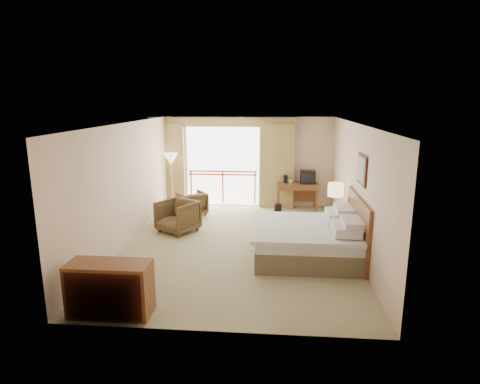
# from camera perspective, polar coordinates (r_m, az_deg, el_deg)

# --- Properties ---
(floor) EXTENTS (7.00, 7.00, 0.00)m
(floor) POSITION_cam_1_polar(r_m,az_deg,el_deg) (9.12, -0.14, -7.46)
(floor) COLOR #968F66
(floor) RESTS_ON ground
(ceiling) EXTENTS (7.00, 7.00, 0.00)m
(ceiling) POSITION_cam_1_polar(r_m,az_deg,el_deg) (8.56, -0.15, 9.73)
(ceiling) COLOR white
(ceiling) RESTS_ON wall_back
(wall_back) EXTENTS (5.00, 0.00, 5.00)m
(wall_back) POSITION_cam_1_polar(r_m,az_deg,el_deg) (12.18, 1.29, 4.32)
(wall_back) COLOR beige
(wall_back) RESTS_ON ground
(wall_front) EXTENTS (5.00, 0.00, 5.00)m
(wall_front) POSITION_cam_1_polar(r_m,az_deg,el_deg) (5.39, -3.40, -6.98)
(wall_front) COLOR beige
(wall_front) RESTS_ON ground
(wall_left) EXTENTS (0.00, 7.00, 7.00)m
(wall_left) POSITION_cam_1_polar(r_m,az_deg,el_deg) (9.29, -15.69, 1.10)
(wall_left) COLOR beige
(wall_left) RESTS_ON ground
(wall_right) EXTENTS (0.00, 7.00, 7.00)m
(wall_right) POSITION_cam_1_polar(r_m,az_deg,el_deg) (8.89, 16.13, 0.54)
(wall_right) COLOR beige
(wall_right) RESTS_ON ground
(balcony_door) EXTENTS (2.40, 0.00, 2.40)m
(balcony_door) POSITION_cam_1_polar(r_m,az_deg,el_deg) (12.26, -2.47, 3.65)
(balcony_door) COLOR white
(balcony_door) RESTS_ON wall_back
(balcony_railing) EXTENTS (2.09, 0.03, 1.02)m
(balcony_railing) POSITION_cam_1_polar(r_m,az_deg,el_deg) (12.30, -2.46, 1.86)
(balcony_railing) COLOR red
(balcony_railing) RESTS_ON wall_back
(curtain_left) EXTENTS (1.00, 0.26, 2.50)m
(curtain_left) POSITION_cam_1_polar(r_m,az_deg,el_deg) (12.44, -10.12, 3.84)
(curtain_left) COLOR olive
(curtain_left) RESTS_ON wall_back
(curtain_right) EXTENTS (1.00, 0.26, 2.50)m
(curtain_right) POSITION_cam_1_polar(r_m,az_deg,el_deg) (12.02, 5.29, 3.67)
(curtain_right) COLOR olive
(curtain_right) RESTS_ON wall_back
(valance) EXTENTS (4.40, 0.22, 0.28)m
(valance) POSITION_cam_1_polar(r_m,az_deg,el_deg) (12.01, -2.59, 9.94)
(valance) COLOR olive
(valance) RESTS_ON wall_back
(hvac_vent) EXTENTS (0.50, 0.04, 0.50)m
(hvac_vent) POSITION_cam_1_polar(r_m,az_deg,el_deg) (12.03, 7.57, 8.89)
(hvac_vent) COLOR silver
(hvac_vent) RESTS_ON wall_back
(bed) EXTENTS (2.13, 2.06, 0.97)m
(bed) POSITION_cam_1_polar(r_m,az_deg,el_deg) (8.43, 9.75, -6.68)
(bed) COLOR brown
(bed) RESTS_ON floor
(headboard) EXTENTS (0.06, 2.10, 1.30)m
(headboard) POSITION_cam_1_polar(r_m,az_deg,el_deg) (8.49, 16.33, -4.95)
(headboard) COLOR #612F15
(headboard) RESTS_ON wall_right
(framed_art) EXTENTS (0.04, 0.72, 0.60)m
(framed_art) POSITION_cam_1_polar(r_m,az_deg,el_deg) (8.21, 16.94, 3.05)
(framed_art) COLOR black
(framed_art) RESTS_ON wall_right
(nightstand) EXTENTS (0.48, 0.56, 0.63)m
(nightstand) POSITION_cam_1_polar(r_m,az_deg,el_deg) (9.73, 13.26, -4.53)
(nightstand) COLOR #612F15
(nightstand) RESTS_ON floor
(table_lamp) EXTENTS (0.37, 0.37, 0.65)m
(table_lamp) POSITION_cam_1_polar(r_m,az_deg,el_deg) (9.57, 13.47, 0.24)
(table_lamp) COLOR tan
(table_lamp) RESTS_ON nightstand
(phone) EXTENTS (0.22, 0.20, 0.08)m
(phone) POSITION_cam_1_polar(r_m,az_deg,el_deg) (9.48, 13.20, -2.75)
(phone) COLOR black
(phone) RESTS_ON nightstand
(desk) EXTENTS (1.21, 0.58, 0.79)m
(desk) POSITION_cam_1_polar(r_m,az_deg,el_deg) (12.01, 8.11, 0.49)
(desk) COLOR #612F15
(desk) RESTS_ON floor
(tv) EXTENTS (0.43, 0.34, 0.39)m
(tv) POSITION_cam_1_polar(r_m,az_deg,el_deg) (11.90, 9.63, 2.12)
(tv) COLOR black
(tv) RESTS_ON desk
(coffee_maker) EXTENTS (0.12, 0.12, 0.24)m
(coffee_maker) POSITION_cam_1_polar(r_m,az_deg,el_deg) (11.88, 6.49, 1.84)
(coffee_maker) COLOR black
(coffee_maker) RESTS_ON desk
(cup) EXTENTS (0.08, 0.08, 0.11)m
(cup) POSITION_cam_1_polar(r_m,az_deg,el_deg) (11.85, 7.21, 1.47)
(cup) COLOR white
(cup) RESTS_ON desk
(wastebasket) EXTENTS (0.26, 0.26, 0.27)m
(wastebasket) POSITION_cam_1_polar(r_m,az_deg,el_deg) (11.54, 5.39, -2.39)
(wastebasket) COLOR black
(wastebasket) RESTS_ON floor
(armchair_far) EXTENTS (0.99, 0.99, 0.66)m
(armchair_far) POSITION_cam_1_polar(r_m,az_deg,el_deg) (11.50, -6.77, -3.18)
(armchair_far) COLOR #46321B
(armchair_far) RESTS_ON floor
(armchair_near) EXTENTS (1.16, 1.17, 0.78)m
(armchair_near) POSITION_cam_1_polar(r_m,az_deg,el_deg) (10.10, -8.78, -5.56)
(armchair_near) COLOR #46321B
(armchair_near) RESTS_ON floor
(side_table) EXTENTS (0.46, 0.46, 0.50)m
(side_table) POSITION_cam_1_polar(r_m,az_deg,el_deg) (10.80, -9.52, -2.44)
(side_table) COLOR black
(side_table) RESTS_ON floor
(book) EXTENTS (0.22, 0.25, 0.02)m
(book) POSITION_cam_1_polar(r_m,az_deg,el_deg) (10.76, -9.55, -1.60)
(book) COLOR white
(book) RESTS_ON side_table
(floor_lamp) EXTENTS (0.42, 0.42, 1.65)m
(floor_lamp) POSITION_cam_1_polar(r_m,az_deg,el_deg) (12.01, -9.79, 4.35)
(floor_lamp) COLOR tan
(floor_lamp) RESTS_ON floor
(dresser) EXTENTS (1.24, 0.53, 0.82)m
(dresser) POSITION_cam_1_polar(r_m,az_deg,el_deg) (6.51, -18.02, -12.95)
(dresser) COLOR #612F15
(dresser) RESTS_ON floor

